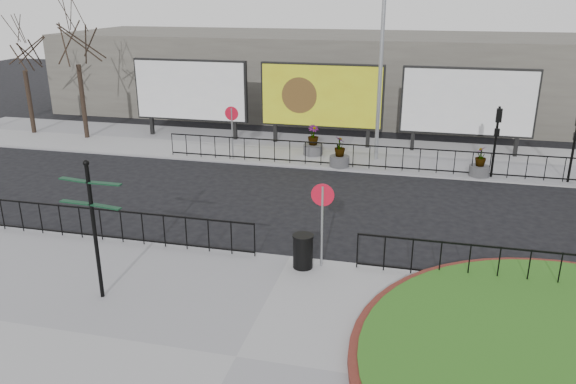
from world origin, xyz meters
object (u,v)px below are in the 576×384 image
(billboard_mid, at_px, (321,96))
(litter_bin, at_px, (303,251))
(planter_b, at_px, (340,156))
(planter_c, at_px, (480,165))
(fingerpost_sign, at_px, (93,217))
(planter_a, at_px, (313,144))
(lamp_post, at_px, (381,56))

(billboard_mid, height_order, litter_bin, billboard_mid)
(planter_b, relative_size, planter_c, 1.06)
(litter_bin, bearing_deg, fingerpost_sign, -148.92)
(billboard_mid, height_order, planter_a, billboard_mid)
(planter_a, bearing_deg, litter_bin, -80.18)
(planter_c, bearing_deg, planter_a, 167.96)
(lamp_post, height_order, litter_bin, lamp_post)
(fingerpost_sign, bearing_deg, planter_b, 80.80)
(planter_a, distance_m, planter_c, 7.67)
(billboard_mid, bearing_deg, lamp_post, -33.25)
(fingerpost_sign, height_order, planter_a, fingerpost_sign)
(billboard_mid, bearing_deg, planter_a, -90.00)
(planter_b, bearing_deg, planter_c, -0.00)
(planter_a, bearing_deg, billboard_mid, 90.00)
(billboard_mid, bearing_deg, planter_c, -25.47)
(litter_bin, xyz_separation_m, planter_b, (-0.49, 10.00, -0.01))
(fingerpost_sign, xyz_separation_m, planter_b, (4.16, 12.80, -1.71))
(planter_a, relative_size, planter_b, 1.05)
(planter_a, bearing_deg, lamp_post, 0.00)
(fingerpost_sign, distance_m, planter_b, 13.57)
(litter_bin, xyz_separation_m, planter_a, (-2.01, 11.60, 0.02))
(litter_bin, bearing_deg, planter_a, 99.82)
(billboard_mid, relative_size, planter_b, 4.55)
(fingerpost_sign, relative_size, litter_bin, 3.68)
(lamp_post, distance_m, planter_b, 4.74)
(planter_b, xyz_separation_m, planter_c, (5.98, -0.00, -0.04))
(fingerpost_sign, bearing_deg, billboard_mid, 89.65)
(billboard_mid, distance_m, planter_b, 4.36)
(lamp_post, relative_size, litter_bin, 9.32)
(litter_bin, bearing_deg, planter_c, 61.23)
(fingerpost_sign, height_order, planter_c, fingerpost_sign)
(lamp_post, xyz_separation_m, planter_a, (-3.01, -0.00, -4.18))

